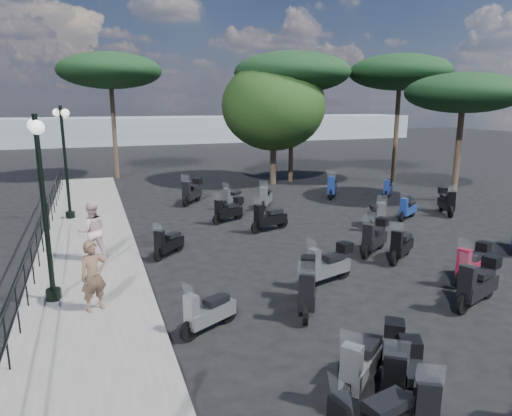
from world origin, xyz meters
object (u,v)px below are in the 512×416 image
object	(u,v)px
scooter_2	(208,313)
scooter_18	(472,264)
pedestrian_far	(92,231)
scooter_19	(375,238)
broadleaf_tree	(274,106)
woman	(93,276)
scooter_1	(393,369)
scooter_14	(269,219)
scooter_12	(328,265)
lamp_post_2	(65,155)
pine_1	(400,73)
scooter_21	(332,188)
scooter_25	(408,209)
scooter_13	(401,246)
scooter_17	(478,284)
scooter_9	(266,198)
scooter_7	(307,289)
scooter_3	(168,244)
pine_3	(464,93)
lamp_post_1	(43,198)
scooter_6	(416,392)
scooter_15	(233,199)
scooter_24	(446,202)
pine_2	(110,71)
scooter_20	(377,216)
scooter_0	(362,366)
scooter_4	(192,192)
scooter_8	(228,211)
pine_0	(292,73)
scooter_26	(388,188)

from	to	relation	value
scooter_2	scooter_18	xyz separation A→B (m)	(7.32, 0.28, 0.07)
pedestrian_far	scooter_18	distance (m)	10.71
scooter_2	scooter_19	size ratio (longest dim) A/B	0.94
broadleaf_tree	woman	bearing A→B (deg)	-124.98
scooter_1	scooter_14	world-z (taller)	scooter_1
pedestrian_far	scooter_12	world-z (taller)	pedestrian_far
lamp_post_2	pine_1	bearing A→B (deg)	-8.46
scooter_21	scooter_25	bearing A→B (deg)	132.78
scooter_13	scooter_14	bearing A→B (deg)	-5.73
scooter_17	scooter_9	bearing A→B (deg)	-15.31
scooter_19	scooter_7	bearing A→B (deg)	92.40
scooter_1	pedestrian_far	bearing A→B (deg)	-25.98
scooter_3	pine_3	distance (m)	15.69
lamp_post_1	scooter_6	bearing A→B (deg)	-58.29
scooter_13	pine_1	distance (m)	16.19
scooter_14	scooter_17	xyz separation A→B (m)	(2.25, -7.66, 0.07)
pedestrian_far	pine_3	size ratio (longest dim) A/B	0.29
lamp_post_2	scooter_15	xyz separation A→B (m)	(6.90, 0.10, -2.26)
scooter_24	lamp_post_2	bearing A→B (deg)	10.48
pine_2	broadleaf_tree	bearing A→B (deg)	-31.37
scooter_9	scooter_13	bearing A→B (deg)	130.61
scooter_2	pine_3	xyz separation A→B (m)	(14.53, 8.71, 4.70)
scooter_12	scooter_14	xyz separation A→B (m)	(0.39, 5.26, -0.04)
scooter_12	scooter_19	size ratio (longest dim) A/B	1.11
scooter_20	pine_3	distance (m)	8.49
scooter_0	scooter_4	world-z (taller)	scooter_4
scooter_8	scooter_18	size ratio (longest dim) A/B	0.93
scooter_0	pine_0	xyz separation A→B (m)	(7.43, 19.42, 5.93)
scooter_26	lamp_post_1	bearing A→B (deg)	71.62
lamp_post_1	scooter_1	distance (m)	8.10
scooter_26	scooter_1	bearing A→B (deg)	98.15
scooter_15	pine_3	distance (m)	11.85
scooter_12	pine_1	size ratio (longest dim) A/B	0.22
scooter_18	pine_3	size ratio (longest dim) A/B	0.26
scooter_17	scooter_24	xyz separation A→B (m)	(5.92, 7.57, -0.02)
scooter_12	pine_2	distance (m)	21.25
scooter_12	scooter_21	size ratio (longest dim) A/B	1.03
scooter_0	woman	bearing A→B (deg)	4.95
scooter_8	scooter_13	size ratio (longest dim) A/B	1.04
scooter_14	scooter_21	distance (m)	7.03
lamp_post_2	scooter_13	world-z (taller)	lamp_post_2
lamp_post_2	scooter_9	bearing A→B (deg)	-24.22
scooter_3	scooter_13	size ratio (longest dim) A/B	0.85
scooter_12	scooter_25	xyz separation A→B (m)	(6.41, 4.97, -0.09)
scooter_7	scooter_17	distance (m)	4.06
scooter_6	scooter_7	distance (m)	4.00
scooter_18	scooter_20	size ratio (longest dim) A/B	0.93
woman	scooter_25	distance (m)	13.19
scooter_12	scooter_6	bearing A→B (deg)	147.82
lamp_post_2	pedestrian_far	xyz separation A→B (m)	(0.83, -5.61, -1.66)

